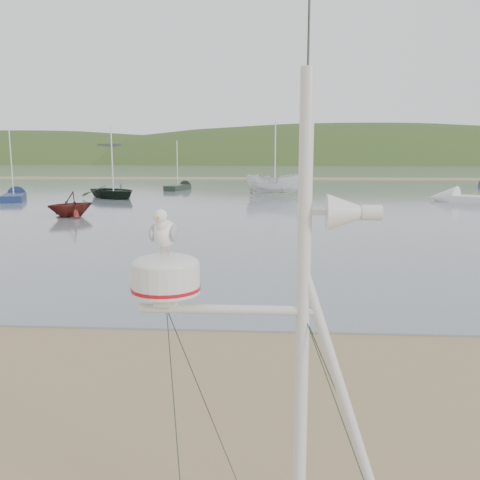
# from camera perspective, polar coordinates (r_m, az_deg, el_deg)

# --- Properties ---
(ground) EXTENTS (560.00, 560.00, 0.00)m
(ground) POSITION_cam_1_polar(r_m,az_deg,el_deg) (6.92, -18.58, -20.71)
(ground) COLOR #886F4E
(ground) RESTS_ON ground
(water) EXTENTS (560.00, 256.00, 0.04)m
(water) POSITION_cam_1_polar(r_m,az_deg,el_deg) (137.57, 2.67, 8.04)
(water) COLOR slate
(water) RESTS_ON ground
(sandbar) EXTENTS (560.00, 7.00, 0.07)m
(sandbar) POSITION_cam_1_polar(r_m,az_deg,el_deg) (75.62, 1.83, 6.92)
(sandbar) COLOR #886F4E
(sandbar) RESTS_ON water
(hill_ridge) EXTENTS (620.00, 180.00, 80.00)m
(hill_ridge) POSITION_cam_1_polar(r_m,az_deg,el_deg) (242.15, 7.47, 3.90)
(hill_ridge) COLOR #283B18
(hill_ridge) RESTS_ON ground
(far_cottages) EXTENTS (294.40, 6.30, 8.00)m
(far_cottages) POSITION_cam_1_polar(r_m,az_deg,el_deg) (201.50, 3.87, 9.61)
(far_cottages) COLOR white
(far_cottages) RESTS_ON ground
(mast_rig) EXTENTS (2.16, 2.31, 4.87)m
(mast_rig) POSITION_cam_1_polar(r_m,az_deg,el_deg) (4.18, 5.89, -23.06)
(mast_rig) COLOR silver
(mast_rig) RESTS_ON ground
(boat_dark) EXTENTS (3.33, 3.46, 5.22)m
(boat_dark) POSITION_cam_1_polar(r_m,az_deg,el_deg) (42.02, -14.14, 8.13)
(boat_dark) COLOR black
(boat_dark) RESTS_ON water
(boat_red) EXTENTS (2.69, 2.55, 2.68)m
(boat_red) POSITION_cam_1_polar(r_m,az_deg,el_deg) (29.83, -18.58, 5.05)
(boat_red) COLOR #501712
(boat_red) RESTS_ON water
(boat_white) EXTENTS (2.14, 2.09, 5.02)m
(boat_white) POSITION_cam_1_polar(r_m,az_deg,el_deg) (44.03, 3.96, 8.31)
(boat_white) COLOR silver
(boat_white) RESTS_ON water
(sailboat_dark_mid) EXTENTS (2.46, 5.32, 5.20)m
(sailboat_dark_mid) POSITION_cam_1_polar(r_m,az_deg,el_deg) (51.91, -6.47, 5.96)
(sailboat_dark_mid) COLOR black
(sailboat_dark_mid) RESTS_ON ground
(sailboat_blue_near) EXTENTS (3.55, 6.06, 5.95)m
(sailboat_blue_near) POSITION_cam_1_polar(r_m,az_deg,el_deg) (43.66, -23.87, 4.56)
(sailboat_blue_near) COLOR #142249
(sailboat_blue_near) RESTS_ON ground
(sailboat_white_near) EXTENTS (7.18, 6.17, 7.58)m
(sailboat_white_near) POSITION_cam_1_polar(r_m,az_deg,el_deg) (40.60, 23.94, 4.25)
(sailboat_white_near) COLOR silver
(sailboat_white_near) RESTS_ON ground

